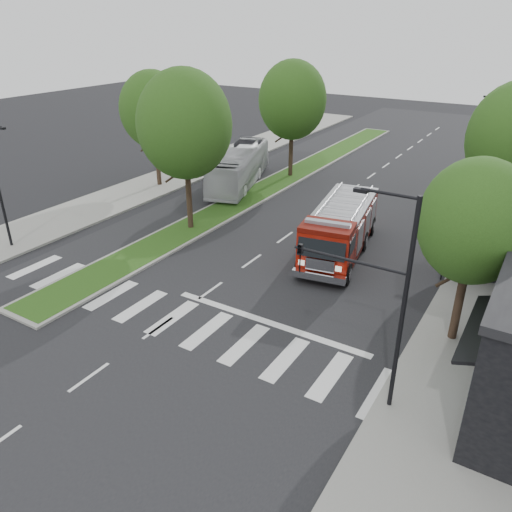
{
  "coord_description": "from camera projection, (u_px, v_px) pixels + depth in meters",
  "views": [
    {
      "loc": [
        13.64,
        -17.78,
        12.7
      ],
      "look_at": [
        1.8,
        1.53,
        1.8
      ],
      "focal_mm": 35.0,
      "sensor_mm": 36.0,
      "label": 1
    }
  ],
  "objects": [
    {
      "name": "tree_median_near",
      "position": [
        185.0,
        125.0,
        30.07
      ],
      "size": [
        5.8,
        5.8,
        10.16
      ],
      "color": "black",
      "rests_on": "ground"
    },
    {
      "name": "sidewalk_right",
      "position": [
        502.0,
        271.0,
        27.36
      ],
      "size": [
        5.0,
        80.0,
        0.15
      ],
      "primitive_type": "cube",
      "color": "gray",
      "rests_on": "ground"
    },
    {
      "name": "tree_left_mid",
      "position": [
        153.0,
        110.0,
        38.73
      ],
      "size": [
        5.2,
        5.2,
        9.16
      ],
      "color": "black",
      "rests_on": "ground"
    },
    {
      "name": "city_bus",
      "position": [
        239.0,
        167.0,
        40.98
      ],
      "size": [
        5.94,
        11.29,
        3.07
      ],
      "primitive_type": "imported",
      "rotation": [
        0.0,
        0.0,
        0.32
      ],
      "color": "silver",
      "rests_on": "ground"
    },
    {
      "name": "streetlight_right_far",
      "position": [
        503.0,
        149.0,
        34.14
      ],
      "size": [
        2.11,
        0.2,
        8.0
      ],
      "color": "black",
      "rests_on": "ground"
    },
    {
      "name": "bus_shelter",
      "position": [
        478.0,
        246.0,
        25.69
      ],
      "size": [
        3.2,
        1.6,
        2.61
      ],
      "color": "black",
      "rests_on": "ground"
    },
    {
      "name": "tree_median_far",
      "position": [
        292.0,
        100.0,
        40.97
      ],
      "size": [
        5.6,
        5.6,
        9.72
      ],
      "color": "black",
      "rests_on": "ground"
    },
    {
      "name": "streetlight_right_near",
      "position": [
        379.0,
        288.0,
        16.35
      ],
      "size": [
        4.08,
        0.22,
        8.0
      ],
      "color": "black",
      "rests_on": "ground"
    },
    {
      "name": "fire_engine",
      "position": [
        340.0,
        229.0,
        29.0
      ],
      "size": [
        4.27,
        9.63,
        3.23
      ],
      "rotation": [
        0.0,
        0.0,
        0.17
      ],
      "color": "#590C04",
      "rests_on": "ground"
    },
    {
      "name": "tree_right_near",
      "position": [
        475.0,
        222.0,
        19.33
      ],
      "size": [
        4.4,
        4.4,
        8.05
      ],
      "color": "black",
      "rests_on": "ground"
    },
    {
      "name": "ground",
      "position": [
        211.0,
        291.0,
        25.59
      ],
      "size": [
        140.0,
        140.0,
        0.0
      ],
      "primitive_type": "plane",
      "color": "black",
      "rests_on": "ground"
    },
    {
      "name": "sidewalk_left",
      "position": [
        138.0,
        191.0,
        40.07
      ],
      "size": [
        5.0,
        80.0,
        0.15
      ],
      "primitive_type": "cube",
      "color": "gray",
      "rests_on": "ground"
    },
    {
      "name": "median",
      "position": [
        279.0,
        182.0,
        42.21
      ],
      "size": [
        3.0,
        50.0,
        0.15
      ],
      "color": "gray",
      "rests_on": "ground"
    }
  ]
}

